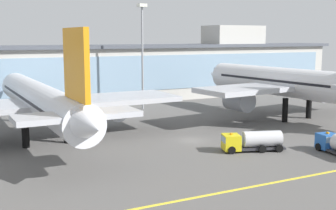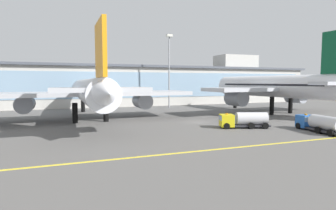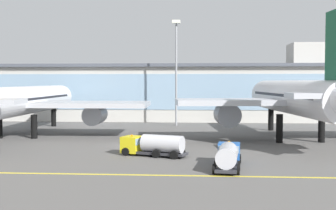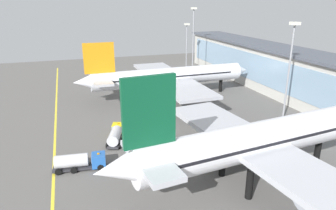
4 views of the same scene
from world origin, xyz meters
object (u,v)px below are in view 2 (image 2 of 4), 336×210
object	(u,v)px
airliner_near_left	(89,92)
airliner_near_right	(273,87)
apron_light_mast_centre	(169,60)
fuel_tanker_truck	(318,123)
baggage_tug_near	(243,120)

from	to	relation	value
airliner_near_left	airliner_near_right	distance (m)	48.30
apron_light_mast_centre	fuel_tanker_truck	bearing A→B (deg)	-79.99
airliner_near_left	baggage_tug_near	world-z (taller)	airliner_near_left
airliner_near_right	apron_light_mast_centre	world-z (taller)	apron_light_mast_centre
airliner_near_left	apron_light_mast_centre	size ratio (longest dim) A/B	2.34
airliner_near_right	apron_light_mast_centre	size ratio (longest dim) A/B	2.10
airliner_near_left	fuel_tanker_truck	world-z (taller)	airliner_near_left
fuel_tanker_truck	baggage_tug_near	bearing A→B (deg)	57.71
airliner_near_left	apron_light_mast_centre	world-z (taller)	apron_light_mast_centre
fuel_tanker_truck	apron_light_mast_centre	xyz separation A→B (m)	(-8.67, 49.12, 13.92)
airliner_near_right	airliner_near_left	bearing A→B (deg)	81.07
airliner_near_right	baggage_tug_near	xyz separation A→B (m)	(-22.56, -17.94, -5.62)
fuel_tanker_truck	airliner_near_left	bearing A→B (deg)	57.99
airliner_near_left	fuel_tanker_truck	distance (m)	45.29
airliner_near_right	apron_light_mast_centre	xyz separation A→B (m)	(-21.49, 23.47, 8.30)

